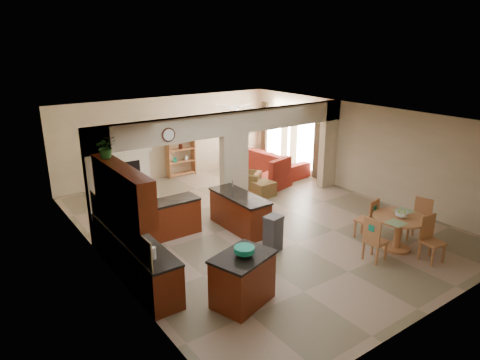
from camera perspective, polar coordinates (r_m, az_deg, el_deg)
floor at (r=11.46m, az=2.10°, el=-5.53°), size 10.00×10.00×0.00m
ceiling at (r=10.65m, az=2.27°, el=8.41°), size 10.00×10.00×0.00m
wall_back at (r=15.11m, az=-9.49°, el=5.67°), size 8.00×0.00×8.00m
wall_front at (r=7.89m, az=25.06°, el=-7.57°), size 8.00×0.00×8.00m
wall_left at (r=9.22m, az=-17.99°, el=-3.07°), size 0.00×10.00×10.00m
wall_right at (r=13.70m, az=15.61°, el=3.96°), size 0.00×10.00×10.00m
partition_left_pier at (r=10.21m, az=-18.14°, el=-1.05°), size 0.60×0.25×2.80m
partition_center_pier at (r=11.83m, az=-0.79°, el=0.94°), size 0.80×0.25×2.20m
partition_right_pier at (r=14.11m, az=11.70°, el=4.66°), size 0.60×0.25×2.80m
partition_header at (r=11.50m, az=-0.82°, el=7.62°), size 8.00×0.25×0.60m
kitchen_counter at (r=9.59m, az=-12.75°, el=-7.87°), size 2.52×3.29×1.48m
upper_cabinets at (r=8.38m, az=-15.46°, el=-1.16°), size 0.35×2.40×0.90m
peninsula at (r=10.87m, az=-0.04°, el=-4.26°), size 0.70×1.85×0.91m
wall_clock at (r=10.39m, az=-9.50°, el=5.97°), size 0.34×0.03×0.34m
rug at (r=13.69m, az=0.75°, el=-1.47°), size 1.60×1.30×0.01m
fireplace at (r=14.55m, az=-14.69°, el=1.64°), size 1.60×0.35×1.20m
shelving_unit at (r=15.22m, az=-7.91°, el=3.90°), size 1.00×0.32×1.80m
window_a at (r=15.23m, az=8.80°, el=5.02°), size 0.02×0.90×1.90m
window_b at (r=16.46m, az=4.68°, el=6.15°), size 0.02×0.90×1.90m
glazed_door at (r=15.86m, az=6.64°, el=5.08°), size 0.02×0.70×2.10m
drape_a_left at (r=14.79m, az=10.30°, el=4.55°), size 0.10×0.28×2.30m
drape_a_right at (r=15.63m, az=7.16°, el=5.43°), size 0.10×0.28×2.30m
drape_b_left at (r=15.99m, az=5.95°, el=5.76°), size 0.10×0.28×2.30m
drape_b_right at (r=16.89m, az=3.26°, el=6.49°), size 0.10×0.28×2.30m
ceiling_fan at (r=13.95m, az=-0.41°, el=9.73°), size 1.00×1.00×0.10m
kitchen_island at (r=7.93m, az=0.34°, el=-13.09°), size 1.30×1.09×0.96m
teal_bowl at (r=7.64m, az=0.58°, el=-9.51°), size 0.37×0.37×0.17m
trash_can at (r=9.82m, az=4.43°, el=-7.29°), size 0.42×0.38×0.78m
dining_table at (r=10.42m, az=20.38°, el=-6.04°), size 1.19×1.19×0.81m
fruit_bowl at (r=10.26m, az=20.73°, el=-4.31°), size 0.27×0.27×0.15m
sofa at (r=15.66m, az=4.51°, el=2.48°), size 2.73×1.27×0.77m
chaise at (r=14.08m, az=4.45°, el=-0.10°), size 1.18×1.05×0.41m
armchair at (r=13.59m, az=1.17°, el=-0.20°), size 0.99×0.99×0.65m
ottoman at (r=13.26m, az=3.09°, el=-1.16°), size 0.61×0.61×0.45m
plant at (r=8.85m, az=-17.45°, el=4.22°), size 0.43×0.38×0.45m
chair_north at (r=10.74m, az=16.84°, el=-4.80°), size 0.49×0.49×1.02m
chair_east at (r=11.14m, az=22.95°, el=-4.65°), size 0.50×0.50×1.02m
chair_south at (r=10.19m, az=24.03°, el=-6.90°), size 0.48×0.48×1.02m
chair_west at (r=9.70m, az=17.39°, el=-7.39°), size 0.45×0.45×1.02m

